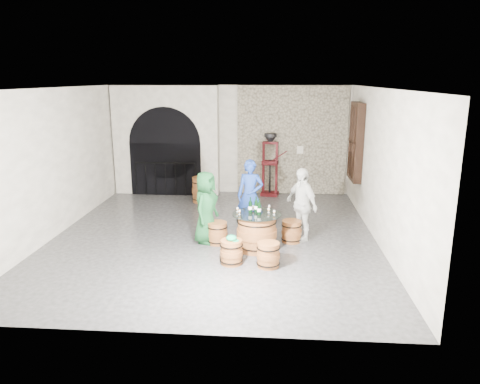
# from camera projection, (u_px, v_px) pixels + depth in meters

# --- Properties ---
(ground) EXTENTS (8.00, 8.00, 0.00)m
(ground) POSITION_uv_depth(u_px,v_px,m) (215.00, 236.00, 10.09)
(ground) COLOR #29292C
(ground) RESTS_ON ground
(wall_back) EXTENTS (8.00, 0.00, 8.00)m
(wall_back) POSITION_uv_depth(u_px,v_px,m) (231.00, 140.00, 13.56)
(wall_back) COLOR silver
(wall_back) RESTS_ON ground
(wall_front) EXTENTS (8.00, 0.00, 8.00)m
(wall_front) POSITION_uv_depth(u_px,v_px,m) (173.00, 223.00, 5.83)
(wall_front) COLOR silver
(wall_front) RESTS_ON ground
(wall_left) EXTENTS (0.00, 8.00, 8.00)m
(wall_left) POSITION_uv_depth(u_px,v_px,m) (55.00, 163.00, 9.95)
(wall_left) COLOR silver
(wall_left) RESTS_ON ground
(wall_right) EXTENTS (0.00, 8.00, 8.00)m
(wall_right) POSITION_uv_depth(u_px,v_px,m) (381.00, 167.00, 9.44)
(wall_right) COLOR silver
(wall_right) RESTS_ON ground
(ceiling) EXTENTS (8.00, 8.00, 0.00)m
(ceiling) POSITION_uv_depth(u_px,v_px,m) (213.00, 88.00, 9.30)
(ceiling) COLOR beige
(ceiling) RESTS_ON wall_back
(stone_facing_panel) EXTENTS (3.20, 0.12, 3.18)m
(stone_facing_panel) POSITION_uv_depth(u_px,v_px,m) (292.00, 141.00, 13.37)
(stone_facing_panel) COLOR tan
(stone_facing_panel) RESTS_ON ground
(arched_opening) EXTENTS (3.10, 0.60, 3.19)m
(arched_opening) POSITION_uv_depth(u_px,v_px,m) (167.00, 141.00, 13.45)
(arched_opening) COLOR silver
(arched_opening) RESTS_ON ground
(shuttered_window) EXTENTS (0.23, 1.10, 2.00)m
(shuttered_window) POSITION_uv_depth(u_px,v_px,m) (356.00, 142.00, 11.72)
(shuttered_window) COLOR black
(shuttered_window) RESTS_ON wall_right
(barrel_table) EXTENTS (0.99, 0.99, 0.76)m
(barrel_table) POSITION_uv_depth(u_px,v_px,m) (257.00, 232.00, 9.18)
(barrel_table) COLOR brown
(barrel_table) RESTS_ON ground
(barrel_stool_left) EXTENTS (0.44, 0.44, 0.47)m
(barrel_stool_left) POSITION_uv_depth(u_px,v_px,m) (217.00, 233.00, 9.55)
(barrel_stool_left) COLOR brown
(barrel_stool_left) RESTS_ON ground
(barrel_stool_far) EXTENTS (0.44, 0.44, 0.47)m
(barrel_stool_far) POSITION_uv_depth(u_px,v_px,m) (252.00, 225.00, 10.07)
(barrel_stool_far) COLOR brown
(barrel_stool_far) RESTS_ON ground
(barrel_stool_right) EXTENTS (0.44, 0.44, 0.47)m
(barrel_stool_right) POSITION_uv_depth(u_px,v_px,m) (292.00, 231.00, 9.66)
(barrel_stool_right) COLOR brown
(barrel_stool_right) RESTS_ON ground
(barrel_stool_near_right) EXTENTS (0.44, 0.44, 0.47)m
(barrel_stool_near_right) POSITION_uv_depth(u_px,v_px,m) (268.00, 255.00, 8.38)
(barrel_stool_near_right) COLOR brown
(barrel_stool_near_right) RESTS_ON ground
(barrel_stool_near_left) EXTENTS (0.44, 0.44, 0.47)m
(barrel_stool_near_left) POSITION_uv_depth(u_px,v_px,m) (231.00, 252.00, 8.51)
(barrel_stool_near_left) COLOR brown
(barrel_stool_near_left) RESTS_ON ground
(green_cap) EXTENTS (0.24, 0.20, 0.11)m
(green_cap) POSITION_uv_depth(u_px,v_px,m) (232.00, 238.00, 8.44)
(green_cap) COLOR #0B814E
(green_cap) RESTS_ON barrel_stool_near_left
(person_green) EXTENTS (0.69, 0.86, 1.53)m
(person_green) POSITION_uv_depth(u_px,v_px,m) (206.00, 207.00, 9.52)
(person_green) COLOR #12411E
(person_green) RESTS_ON ground
(person_blue) EXTENTS (0.64, 0.47, 1.63)m
(person_blue) POSITION_uv_depth(u_px,v_px,m) (250.00, 195.00, 10.28)
(person_blue) COLOR navy
(person_blue) RESTS_ON ground
(person_white) EXTENTS (0.86, 0.98, 1.58)m
(person_white) POSITION_uv_depth(u_px,v_px,m) (301.00, 204.00, 9.64)
(person_white) COLOR silver
(person_white) RESTS_ON ground
(wine_bottle_left) EXTENTS (0.08, 0.08, 0.32)m
(wine_bottle_left) POSITION_uv_depth(u_px,v_px,m) (250.00, 206.00, 9.13)
(wine_bottle_left) COLOR black
(wine_bottle_left) RESTS_ON barrel_table
(wine_bottle_center) EXTENTS (0.08, 0.08, 0.32)m
(wine_bottle_center) POSITION_uv_depth(u_px,v_px,m) (259.00, 208.00, 8.99)
(wine_bottle_center) COLOR black
(wine_bottle_center) RESTS_ON barrel_table
(wine_bottle_right) EXTENTS (0.08, 0.08, 0.32)m
(wine_bottle_right) POSITION_uv_depth(u_px,v_px,m) (256.00, 206.00, 9.16)
(wine_bottle_right) COLOR black
(wine_bottle_right) RESTS_ON barrel_table
(tasting_glass_a) EXTENTS (0.05, 0.05, 0.10)m
(tasting_glass_a) POSITION_uv_depth(u_px,v_px,m) (239.00, 212.00, 9.02)
(tasting_glass_a) COLOR orange
(tasting_glass_a) RESTS_ON barrel_table
(tasting_glass_b) EXTENTS (0.05, 0.05, 0.10)m
(tasting_glass_b) POSITION_uv_depth(u_px,v_px,m) (269.00, 210.00, 9.15)
(tasting_glass_b) COLOR orange
(tasting_glass_b) RESTS_ON barrel_table
(tasting_glass_c) EXTENTS (0.05, 0.05, 0.10)m
(tasting_glass_c) POSITION_uv_depth(u_px,v_px,m) (253.00, 208.00, 9.33)
(tasting_glass_c) COLOR orange
(tasting_glass_c) RESTS_ON barrel_table
(tasting_glass_d) EXTENTS (0.05, 0.05, 0.10)m
(tasting_glass_d) POSITION_uv_depth(u_px,v_px,m) (269.00, 207.00, 9.35)
(tasting_glass_d) COLOR orange
(tasting_glass_d) RESTS_ON barrel_table
(tasting_glass_e) EXTENTS (0.05, 0.05, 0.10)m
(tasting_glass_e) POSITION_uv_depth(u_px,v_px,m) (274.00, 213.00, 8.99)
(tasting_glass_e) COLOR orange
(tasting_glass_e) RESTS_ON barrel_table
(tasting_glass_f) EXTENTS (0.05, 0.05, 0.10)m
(tasting_glass_f) POSITION_uv_depth(u_px,v_px,m) (237.00, 210.00, 9.20)
(tasting_glass_f) COLOR orange
(tasting_glass_f) RESTS_ON barrel_table
(side_barrel) EXTENTS (0.54, 0.54, 0.71)m
(side_barrel) POSITION_uv_depth(u_px,v_px,m) (201.00, 190.00, 12.72)
(side_barrel) COLOR brown
(side_barrel) RESTS_ON ground
(corking_press) EXTENTS (0.77, 0.48, 1.84)m
(corking_press) POSITION_uv_depth(u_px,v_px,m) (270.00, 160.00, 13.27)
(corking_press) COLOR #4A0C11
(corking_press) RESTS_ON ground
(control_box) EXTENTS (0.18, 0.10, 0.22)m
(control_box) POSITION_uv_depth(u_px,v_px,m) (300.00, 150.00, 13.34)
(control_box) COLOR silver
(control_box) RESTS_ON wall_back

